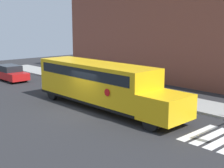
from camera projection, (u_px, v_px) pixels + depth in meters
ground_plane at (82, 112)px, 19.69m from camera, size 60.00×60.00×0.00m
sidewalk_strip at (149, 95)px, 24.02m from camera, size 44.00×3.00×0.15m
building_backdrop at (198, 37)px, 27.56m from camera, size 32.00×4.00×8.61m
school_bus at (100, 83)px, 20.27m from camera, size 11.69×2.57×2.94m
parked_car at (10, 73)px, 30.24m from camera, size 4.43×1.77×1.48m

